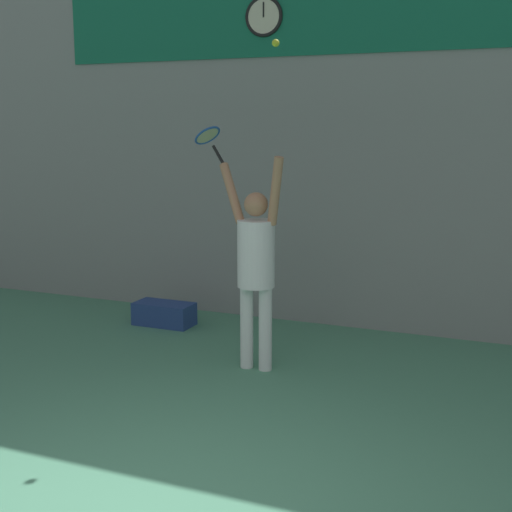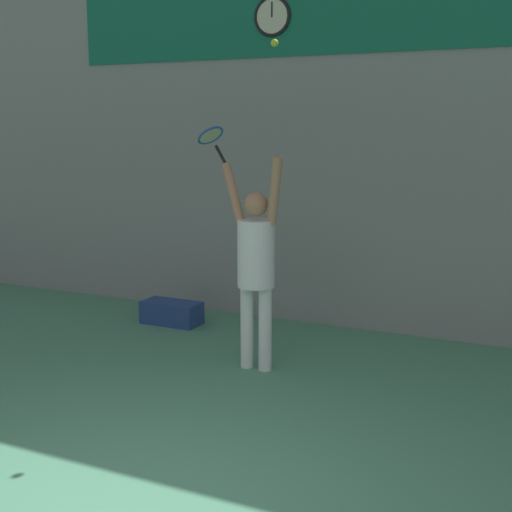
# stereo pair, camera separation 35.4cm
# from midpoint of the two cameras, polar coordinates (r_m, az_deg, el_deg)

# --- Properties ---
(back_wall) EXTENTS (18.00, 0.10, 5.00)m
(back_wall) POSITION_cam_midpoint_polar(r_m,az_deg,el_deg) (8.34, 10.31, 11.02)
(back_wall) COLOR gray
(back_wall) RESTS_ON ground_plane
(sponsor_banner) EXTENTS (7.79, 0.02, 0.91)m
(sponsor_banner) POSITION_cam_midpoint_polar(r_m,az_deg,el_deg) (8.38, 10.46, 18.83)
(sponsor_banner) COLOR #146B4C
(scoreboard_clock) EXTENTS (0.47, 0.04, 0.47)m
(scoreboard_clock) POSITION_cam_midpoint_polar(r_m,az_deg,el_deg) (8.76, 2.53, 18.61)
(scoreboard_clock) COLOR beige
(tennis_player) EXTENTS (0.84, 0.47, 2.11)m
(tennis_player) POSITION_cam_midpoint_polar(r_m,az_deg,el_deg) (6.91, 1.45, -0.34)
(tennis_player) COLOR white
(tennis_player) RESTS_ON ground_plane
(tennis_racket) EXTENTS (0.39, 0.35, 0.39)m
(tennis_racket) POSITION_cam_midpoint_polar(r_m,az_deg,el_deg) (7.35, -2.18, 9.45)
(tennis_racket) COLOR black
(tennis_ball) EXTENTS (0.07, 0.07, 0.07)m
(tennis_ball) POSITION_cam_midpoint_polar(r_m,az_deg,el_deg) (6.63, 3.09, 16.66)
(tennis_ball) COLOR #CCDB2D
(equipment_bag) EXTENTS (0.72, 0.36, 0.27)m
(equipment_bag) POSITION_cam_midpoint_polar(r_m,az_deg,el_deg) (8.76, -5.61, -4.54)
(equipment_bag) COLOR navy
(equipment_bag) RESTS_ON ground_plane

